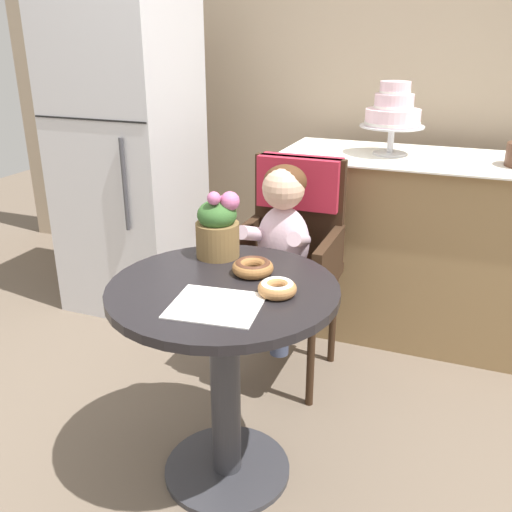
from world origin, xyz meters
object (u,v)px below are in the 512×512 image
(cafe_table, at_px, (224,346))
(tiered_cake_stand, at_px, (393,112))
(wicker_chair, at_px, (292,233))
(seated_child, at_px, (280,236))
(flower_vase, at_px, (218,226))
(donut_front, at_px, (253,267))
(refrigerator, at_px, (128,152))
(donut_mid, at_px, (277,288))

(cafe_table, relative_size, tiered_cake_stand, 2.14)
(tiered_cake_stand, bearing_deg, wicker_chair, -119.26)
(seated_child, xyz_separation_m, tiered_cake_stand, (0.31, 0.70, 0.42))
(cafe_table, height_order, seated_child, seated_child)
(cafe_table, distance_m, flower_vase, 0.41)
(wicker_chair, distance_m, tiered_cake_stand, 0.77)
(donut_front, xyz_separation_m, refrigerator, (-1.10, 0.98, 0.11))
(donut_front, relative_size, tiered_cake_stand, 0.40)
(seated_child, distance_m, refrigerator, 1.16)
(donut_mid, height_order, refrigerator, refrigerator)
(cafe_table, distance_m, donut_front, 0.27)
(wicker_chair, height_order, refrigerator, refrigerator)
(cafe_table, xyz_separation_m, tiered_cake_stand, (0.28, 1.30, 0.59))
(cafe_table, bearing_deg, donut_mid, -0.74)
(tiered_cake_stand, xyz_separation_m, refrigerator, (-1.33, -0.20, -0.25))
(cafe_table, xyz_separation_m, donut_mid, (0.18, -0.00, 0.23))
(donut_front, bearing_deg, tiered_cake_stand, 78.85)
(donut_front, bearing_deg, seated_child, 98.54)
(donut_front, distance_m, donut_mid, 0.17)
(donut_front, relative_size, flower_vase, 0.56)
(cafe_table, distance_m, tiered_cake_stand, 1.46)
(wicker_chair, xyz_separation_m, tiered_cake_stand, (0.31, 0.54, 0.46))
(donut_front, height_order, refrigerator, refrigerator)
(wicker_chair, height_order, donut_mid, wicker_chair)
(donut_front, height_order, flower_vase, flower_vase)
(wicker_chair, bearing_deg, seated_child, -89.76)
(flower_vase, bearing_deg, donut_front, -31.52)
(cafe_table, relative_size, seated_child, 0.99)
(cafe_table, height_order, donut_mid, donut_mid)
(refrigerator, bearing_deg, donut_mid, -41.95)
(donut_front, xyz_separation_m, flower_vase, (-0.17, 0.10, 0.08))
(wicker_chair, bearing_deg, donut_front, -83.29)
(cafe_table, bearing_deg, donut_front, 66.66)
(seated_child, relative_size, donut_mid, 6.23)
(refrigerator, bearing_deg, tiered_cake_stand, 8.53)
(cafe_table, xyz_separation_m, wicker_chair, (-0.02, 0.76, 0.13))
(donut_front, height_order, tiered_cake_stand, tiered_cake_stand)
(cafe_table, bearing_deg, tiered_cake_stand, 77.68)
(seated_child, height_order, tiered_cake_stand, tiered_cake_stand)
(flower_vase, relative_size, tiered_cake_stand, 0.71)
(cafe_table, relative_size, refrigerator, 0.42)
(donut_front, bearing_deg, donut_mid, -44.07)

